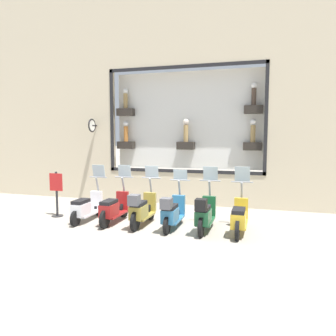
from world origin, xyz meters
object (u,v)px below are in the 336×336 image
at_px(scooter_teal_2, 172,212).
at_px(scooter_olive_3, 142,209).
at_px(scooter_green_1, 205,214).
at_px(scooter_white_5, 86,207).
at_px(scooter_red_4, 113,209).
at_px(scooter_yellow_0, 239,217).
at_px(shop_sign_post, 57,193).

bearing_deg(scooter_teal_2, scooter_olive_3, 89.15).
height_order(scooter_green_1, scooter_white_5, scooter_green_1).
xyz_separation_m(scooter_teal_2, scooter_olive_3, (0.01, 0.90, 0.02)).
xyz_separation_m(scooter_green_1, scooter_teal_2, (-0.01, 0.90, -0.02)).
bearing_deg(scooter_white_5, scooter_olive_3, -91.64).
relative_size(scooter_green_1, scooter_red_4, 1.00).
relative_size(scooter_olive_3, scooter_red_4, 1.00).
bearing_deg(scooter_yellow_0, scooter_red_4, 90.00).
height_order(scooter_teal_2, scooter_white_5, scooter_white_5).
xyz_separation_m(scooter_yellow_0, shop_sign_post, (0.24, 5.66, 0.32)).
relative_size(scooter_green_1, scooter_white_5, 1.01).
distance_m(scooter_red_4, scooter_white_5, 0.90).
distance_m(scooter_green_1, scooter_white_5, 3.58).
bearing_deg(scooter_olive_3, scooter_red_4, 86.35).
height_order(scooter_white_5, shop_sign_post, scooter_white_5).
bearing_deg(scooter_white_5, scooter_teal_2, -91.38).
height_order(scooter_yellow_0, scooter_white_5, scooter_yellow_0).
height_order(scooter_green_1, scooter_olive_3, scooter_green_1).
bearing_deg(scooter_red_4, scooter_white_5, 90.37).
bearing_deg(scooter_yellow_0, shop_sign_post, 87.55).
bearing_deg(scooter_yellow_0, scooter_green_1, 93.87).
xyz_separation_m(scooter_green_1, scooter_olive_3, (0.00, 1.79, 0.01)).
distance_m(scooter_yellow_0, scooter_teal_2, 1.79).
xyz_separation_m(scooter_teal_2, shop_sign_post, (0.31, 3.86, 0.29)).
bearing_deg(scooter_teal_2, scooter_white_5, 88.62).
bearing_deg(scooter_green_1, scooter_white_5, 89.13).
xyz_separation_m(scooter_yellow_0, scooter_olive_3, (-0.06, 2.69, 0.05)).
relative_size(scooter_yellow_0, scooter_green_1, 1.00).
xyz_separation_m(scooter_olive_3, shop_sign_post, (0.30, 2.97, 0.27)).
height_order(scooter_teal_2, scooter_red_4, scooter_red_4).
distance_m(scooter_teal_2, scooter_red_4, 1.79).
height_order(scooter_red_4, scooter_white_5, scooter_red_4).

